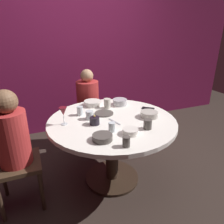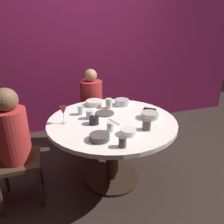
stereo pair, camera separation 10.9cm
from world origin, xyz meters
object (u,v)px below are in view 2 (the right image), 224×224
(cell_phone, at_px, (150,109))
(bowl_small_white, at_px, (100,137))
(cup_by_right_diner, at_px, (110,127))
(cup_beside_wine, at_px, (122,142))
(bowl_salad_center, at_px, (150,115))
(bowl_rice_portion, at_px, (128,132))
(wine_glass, at_px, (63,111))
(cup_far_edge, at_px, (90,115))
(bowl_sauce_side, at_px, (95,103))
(dinner_plate, at_px, (105,113))
(dining_table, at_px, (112,133))
(seated_diner_left, at_px, (13,136))
(candle_holder, at_px, (94,120))
(seated_diner_back, at_px, (91,98))
(bowl_serving_large, at_px, (122,102))
(cup_center_front, at_px, (81,110))
(cup_by_left_diner, at_px, (109,103))
(cup_near_candle, at_px, (147,125))

(cell_phone, relative_size, bowl_small_white, 0.83)
(cup_by_right_diner, height_order, cup_beside_wine, cup_by_right_diner)
(bowl_small_white, bearing_deg, cell_phone, 33.54)
(bowl_salad_center, height_order, bowl_rice_portion, bowl_salad_center)
(wine_glass, distance_m, cup_far_edge, 0.28)
(bowl_sauce_side, bearing_deg, bowl_rice_portion, -83.53)
(dinner_plate, distance_m, cup_beside_wine, 0.70)
(dining_table, distance_m, seated_diner_left, 0.94)
(cell_phone, distance_m, cup_by_right_diner, 0.71)
(bowl_rice_portion, bearing_deg, bowl_sauce_side, 96.47)
(cup_beside_wine, bearing_deg, bowl_rice_portion, 54.71)
(candle_holder, distance_m, cup_by_right_diner, 0.23)
(wine_glass, distance_m, cup_beside_wine, 0.70)
(candle_holder, distance_m, bowl_sauce_side, 0.53)
(seated_diner_back, xyz_separation_m, bowl_serving_large, (0.25, -0.55, 0.09))
(bowl_small_white, height_order, cup_center_front, cup_center_front)
(dining_table, distance_m, bowl_rice_portion, 0.40)
(seated_diner_left, relative_size, bowl_serving_large, 6.79)
(bowl_sauce_side, bearing_deg, candle_holder, -104.93)
(cup_by_right_diner, bearing_deg, bowl_serving_large, 60.14)
(cell_phone, height_order, bowl_rice_portion, bowl_rice_portion)
(cup_far_edge, bearing_deg, bowl_small_white, -92.97)
(cup_by_left_diner, height_order, cup_beside_wine, cup_by_left_diner)
(dinner_plate, distance_m, bowl_serving_large, 0.34)
(dining_table, distance_m, bowl_sauce_side, 0.51)
(seated_diner_left, xyz_separation_m, cup_beside_wine, (0.84, -0.53, 0.07))
(cup_near_candle, height_order, cup_center_front, cup_center_front)
(seated_diner_back, bearing_deg, dinner_plate, -2.05)
(dining_table, xyz_separation_m, candle_holder, (-0.20, -0.05, 0.20))
(candle_holder, height_order, cup_near_candle, candle_holder)
(bowl_small_white, relative_size, cup_by_left_diner, 1.50)
(bowl_salad_center, relative_size, cup_far_edge, 2.07)
(seated_diner_left, relative_size, dinner_plate, 5.69)
(bowl_salad_center, xyz_separation_m, bowl_rice_portion, (-0.35, -0.26, -0.01))
(cup_center_front, bearing_deg, dining_table, -40.12)
(dining_table, height_order, dinner_plate, dinner_plate)
(cup_by_right_diner, distance_m, cup_center_front, 0.51)
(cup_beside_wine, bearing_deg, dining_table, 79.96)
(wine_glass, xyz_separation_m, cup_far_edge, (0.26, 0.03, -0.09))
(bowl_salad_center, distance_m, bowl_small_white, 0.67)
(wine_glass, relative_size, cup_center_front, 1.81)
(seated_diner_back, bearing_deg, cup_center_front, -22.03)
(cup_center_front, bearing_deg, dinner_plate, -14.92)
(candle_holder, relative_size, bowl_salad_center, 0.54)
(cell_phone, xyz_separation_m, cup_near_candle, (-0.28, -0.44, 0.04))
(candle_holder, bearing_deg, cup_beside_wine, -77.48)
(dining_table, bearing_deg, cup_by_right_diner, -112.26)
(cup_by_right_diner, xyz_separation_m, cup_beside_wine, (0.01, -0.28, -0.00))
(dining_table, xyz_separation_m, cup_beside_wine, (-0.09, -0.53, 0.20))
(bowl_serving_large, bearing_deg, seated_diner_back, 114.35)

